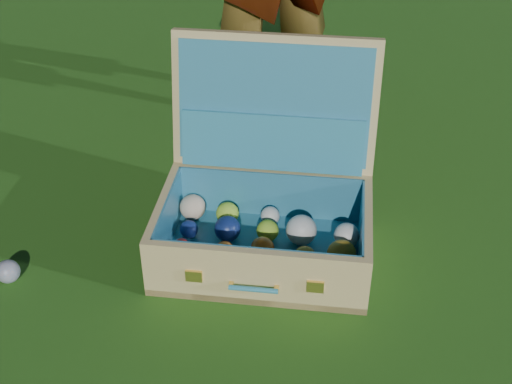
# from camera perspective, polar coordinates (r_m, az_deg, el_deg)

# --- Properties ---
(ground) EXTENTS (60.00, 60.00, 0.00)m
(ground) POSITION_cam_1_polar(r_m,az_deg,el_deg) (1.99, 1.66, -4.87)
(ground) COLOR #215114
(ground) RESTS_ON ground
(stray_ball) EXTENTS (0.06, 0.06, 0.06)m
(stray_ball) POSITION_cam_1_polar(r_m,az_deg,el_deg) (1.99, -19.23, -6.02)
(stray_ball) COLOR teal
(stray_ball) RESTS_ON ground
(suitcase) EXTENTS (0.71, 0.67, 0.54)m
(suitcase) POSITION_cam_1_polar(r_m,az_deg,el_deg) (1.94, 0.93, -0.30)
(suitcase) COLOR #D9BB74
(suitcase) RESTS_ON ground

